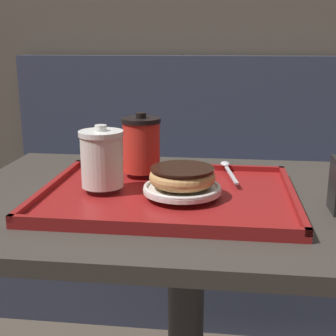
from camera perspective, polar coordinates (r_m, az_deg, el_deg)
The scene contains 9 objects.
wall_behind at distance 2.03m, azimuth 5.21°, elevation 19.21°, with size 8.00×0.05×2.40m.
booth_bench at distance 1.93m, azimuth 7.18°, elevation -7.43°, with size 1.78×0.44×1.00m.
cafe_table at distance 1.04m, azimuth 2.26°, elevation -11.91°, with size 0.97×0.66×0.74m.
serving_tray at distance 0.95m, azimuth -0.00°, elevation -3.31°, with size 0.50×0.39×0.02m.
coffee_cup_front at distance 0.95m, azimuth -8.07°, elevation 1.18°, with size 0.09×0.09×0.13m.
coffee_cup_rear at distance 1.05m, azimuth -3.26°, elevation 2.90°, with size 0.09×0.09×0.13m.
plate_with_chocolate_donut at distance 0.91m, azimuth 1.74°, elevation -2.50°, with size 0.15×0.15×0.01m.
donut_chocolate_glazed at distance 0.91m, azimuth 1.75°, elevation -1.00°, with size 0.13×0.13×0.04m.
spoon at distance 1.09m, azimuth 7.21°, elevation 0.09°, with size 0.04×0.17×0.01m.
Camera 1 is at (0.07, -0.92, 1.05)m, focal length 50.00 mm.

